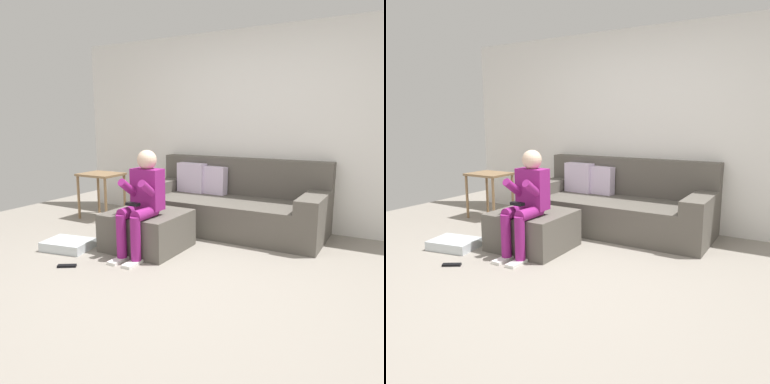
# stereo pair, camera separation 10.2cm
# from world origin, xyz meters

# --- Properties ---
(ground_plane) EXTENTS (7.22, 7.22, 0.00)m
(ground_plane) POSITION_xyz_m (0.00, 0.00, 0.00)
(ground_plane) COLOR gray
(wall_back) EXTENTS (5.56, 0.10, 2.49)m
(wall_back) POSITION_xyz_m (0.00, 2.23, 1.24)
(wall_back) COLOR white
(wall_back) RESTS_ON ground_plane
(couch_sectional) EXTENTS (2.26, 0.94, 0.88)m
(couch_sectional) POSITION_xyz_m (-0.19, 1.77, 0.31)
(couch_sectional) COLOR #59544C
(couch_sectional) RESTS_ON ground_plane
(ottoman) EXTENTS (0.78, 0.73, 0.40)m
(ottoman) POSITION_xyz_m (-0.69, 0.67, 0.20)
(ottoman) COLOR #59544C
(ottoman) RESTS_ON ground_plane
(person_seated) EXTENTS (0.31, 0.60, 1.06)m
(person_seated) POSITION_xyz_m (-0.61, 0.49, 0.60)
(person_seated) COLOR #8C1E72
(person_seated) RESTS_ON ground_plane
(storage_bin) EXTENTS (0.53, 0.43, 0.10)m
(storage_bin) POSITION_xyz_m (-1.41, 0.23, 0.05)
(storage_bin) COLOR silver
(storage_bin) RESTS_ON ground_plane
(side_table) EXTENTS (0.55, 0.46, 0.63)m
(side_table) POSITION_xyz_m (-2.02, 1.44, 0.52)
(side_table) COLOR olive
(side_table) RESTS_ON ground_plane
(remote_near_ottoman) EXTENTS (0.17, 0.14, 0.02)m
(remote_near_ottoman) POSITION_xyz_m (-1.03, -0.14, 0.01)
(remote_near_ottoman) COLOR black
(remote_near_ottoman) RESTS_ON ground_plane
(remote_by_storage_bin) EXTENTS (0.20, 0.12, 0.02)m
(remote_by_storage_bin) POSITION_xyz_m (-0.98, 0.42, 0.01)
(remote_by_storage_bin) COLOR black
(remote_by_storage_bin) RESTS_ON ground_plane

